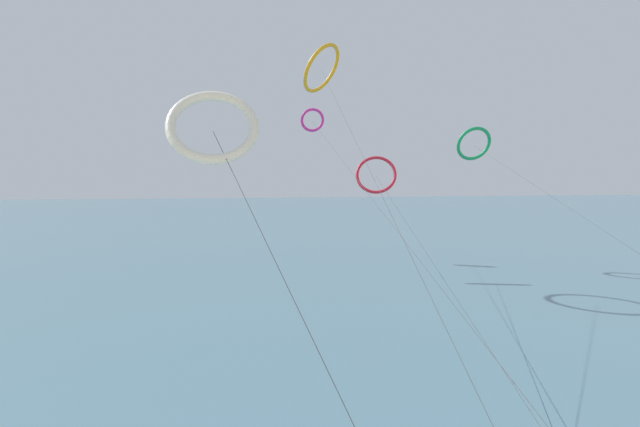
{
  "coord_description": "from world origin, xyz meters",
  "views": [
    {
      "loc": [
        -3.73,
        -0.25,
        10.64
      ],
      "look_at": [
        0.0,
        23.48,
        8.53
      ],
      "focal_mm": 24.43,
      "sensor_mm": 36.0,
      "label": 1
    }
  ],
  "objects_px": {
    "kite_crimson": "(376,175)",
    "kite_magenta": "(313,120)",
    "kite_emerald": "(474,144)",
    "kite_amber": "(322,69)",
    "kite_ivory": "(213,126)"
  },
  "relations": [
    {
      "from": "kite_crimson",
      "to": "kite_ivory",
      "type": "xyz_separation_m",
      "value": [
        -14.81,
        -26.03,
        2.02
      ]
    },
    {
      "from": "kite_crimson",
      "to": "kite_emerald",
      "type": "xyz_separation_m",
      "value": [
        12.87,
        3.2,
        3.65
      ]
    },
    {
      "from": "kite_emerald",
      "to": "kite_ivory",
      "type": "distance_m",
      "value": 40.29
    },
    {
      "from": "kite_emerald",
      "to": "kite_amber",
      "type": "xyz_separation_m",
      "value": [
        -18.8,
        -3.19,
        7.25
      ]
    },
    {
      "from": "kite_amber",
      "to": "kite_ivory",
      "type": "relative_size",
      "value": 2.66
    },
    {
      "from": "kite_crimson",
      "to": "kite_emerald",
      "type": "distance_m",
      "value": 13.76
    },
    {
      "from": "kite_emerald",
      "to": "kite_crimson",
      "type": "bearing_deg",
      "value": 15.0
    },
    {
      "from": "kite_emerald",
      "to": "kite_amber",
      "type": "distance_m",
      "value": 20.4
    },
    {
      "from": "kite_crimson",
      "to": "kite_magenta",
      "type": "relative_size",
      "value": 0.7
    },
    {
      "from": "kite_crimson",
      "to": "kite_magenta",
      "type": "distance_m",
      "value": 15.83
    },
    {
      "from": "kite_crimson",
      "to": "kite_emerald",
      "type": "bearing_deg",
      "value": 30.19
    },
    {
      "from": "kite_magenta",
      "to": "kite_amber",
      "type": "bearing_deg",
      "value": -76.99
    },
    {
      "from": "kite_magenta",
      "to": "kite_ivory",
      "type": "bearing_deg",
      "value": -87.16
    },
    {
      "from": "kite_ivory",
      "to": "kite_magenta",
      "type": "height_order",
      "value": "kite_magenta"
    },
    {
      "from": "kite_crimson",
      "to": "kite_magenta",
      "type": "height_order",
      "value": "kite_magenta"
    }
  ]
}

